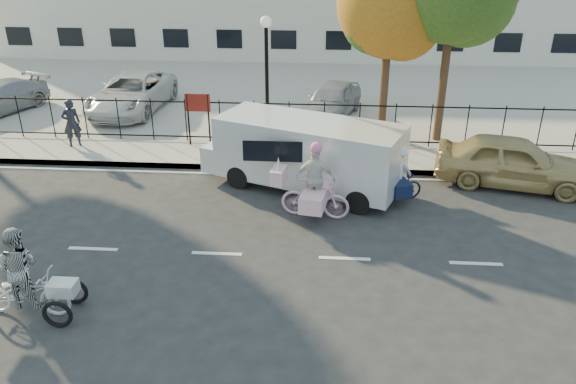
# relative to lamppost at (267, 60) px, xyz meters

# --- Properties ---
(ground) EXTENTS (120.00, 120.00, 0.00)m
(ground) POSITION_rel_lamppost_xyz_m (-0.50, -6.80, -3.11)
(ground) COLOR #333334
(road_markings) EXTENTS (60.00, 9.52, 0.01)m
(road_markings) POSITION_rel_lamppost_xyz_m (-0.50, -6.80, -3.11)
(road_markings) COLOR silver
(road_markings) RESTS_ON ground
(curb) EXTENTS (60.00, 0.10, 0.15)m
(curb) POSITION_rel_lamppost_xyz_m (-0.50, -1.75, -3.04)
(curb) COLOR #A8A399
(curb) RESTS_ON ground
(sidewalk) EXTENTS (60.00, 2.20, 0.15)m
(sidewalk) POSITION_rel_lamppost_xyz_m (-0.50, -0.70, -3.04)
(sidewalk) COLOR #A8A399
(sidewalk) RESTS_ON ground
(parking_lot) EXTENTS (60.00, 15.60, 0.15)m
(parking_lot) POSITION_rel_lamppost_xyz_m (-0.50, 8.20, -3.04)
(parking_lot) COLOR #A8A399
(parking_lot) RESTS_ON ground
(iron_fence) EXTENTS (58.00, 0.06, 1.50)m
(iron_fence) POSITION_rel_lamppost_xyz_m (-0.50, 0.40, -2.21)
(iron_fence) COLOR black
(iron_fence) RESTS_ON sidewalk
(lamppost) EXTENTS (0.36, 0.36, 4.33)m
(lamppost) POSITION_rel_lamppost_xyz_m (0.00, 0.00, 0.00)
(lamppost) COLOR black
(lamppost) RESTS_ON sidewalk
(street_sign) EXTENTS (0.85, 0.06, 1.80)m
(street_sign) POSITION_rel_lamppost_xyz_m (-2.35, 0.00, -1.70)
(street_sign) COLOR black
(street_sign) RESTS_ON sidewalk
(zebra_trike) EXTENTS (2.23, 0.84, 1.93)m
(zebra_trike) POSITION_rel_lamppost_xyz_m (-3.82, -9.30, -2.37)
(zebra_trike) COLOR white
(zebra_trike) RESTS_ON ground
(unicorn_bike) EXTENTS (2.13, 1.51, 2.11)m
(unicorn_bike) POSITION_rel_lamppost_xyz_m (1.71, -4.76, -2.33)
(unicorn_bike) COLOR #FFC2DC
(unicorn_bike) RESTS_ON ground
(bull_bike) EXTENTS (1.83, 1.30, 1.65)m
(bull_bike) POSITION_rel_lamppost_xyz_m (3.92, -3.61, -2.45)
(bull_bike) COLOR #0F1233
(bull_bike) RESTS_ON ground
(white_van) EXTENTS (6.27, 3.79, 2.05)m
(white_van) POSITION_rel_lamppost_xyz_m (1.40, -2.97, -1.98)
(white_van) COLOR white
(white_van) RESTS_ON ground
(gold_sedan) EXTENTS (4.70, 2.75, 1.50)m
(gold_sedan) POSITION_rel_lamppost_xyz_m (7.49, -2.30, -2.36)
(gold_sedan) COLOR tan
(gold_sedan) RESTS_ON ground
(pedestrian) EXTENTS (0.71, 0.65, 1.64)m
(pedestrian) POSITION_rel_lamppost_xyz_m (-6.64, -0.39, -2.14)
(pedestrian) COLOR black
(pedestrian) RESTS_ON sidewalk
(lot_car_b) EXTENTS (2.74, 5.36, 1.45)m
(lot_car_b) POSITION_rel_lamppost_xyz_m (-5.95, 3.80, -2.24)
(lot_car_b) COLOR silver
(lot_car_b) RESTS_ON parking_lot
(lot_car_d) EXTENTS (2.71, 4.26, 1.35)m
(lot_car_d) POSITION_rel_lamppost_xyz_m (2.17, 3.59, -2.29)
(lot_car_d) COLOR #9B9CA3
(lot_car_d) RESTS_ON parking_lot
(tree_mid) EXTENTS (3.55, 3.52, 6.46)m
(tree_mid) POSITION_rel_lamppost_xyz_m (4.09, 1.46, 1.41)
(tree_mid) COLOR #442D1D
(tree_mid) RESTS_ON ground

